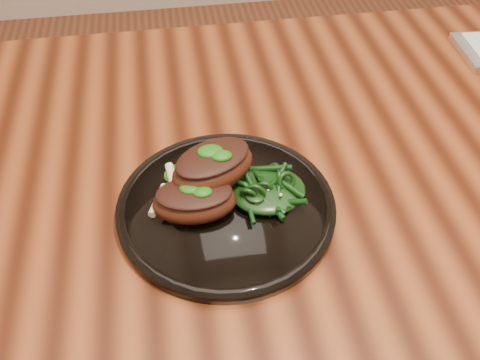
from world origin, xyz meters
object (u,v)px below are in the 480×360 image
Objects in this scene: lamb_chop_front at (194,200)px; greens_heap at (268,187)px; desk at (354,177)px; plate at (226,207)px.

greens_heap is (0.10, 0.02, -0.01)m from lamb_chop_front.
greens_heap reaches higher than desk.
desk is 13.64× the size of lamb_chop_front.
desk is at bearing 25.15° from lamb_chop_front.
greens_heap is (-0.17, -0.11, 0.12)m from desk.
lamb_chop_front is 1.14× the size of greens_heap.
plate is 0.05m from lamb_chop_front.
desk is at bearing 33.10° from greens_heap.
plate is 2.87× the size of greens_heap.
lamb_chop_front is at bearing -166.51° from plate.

